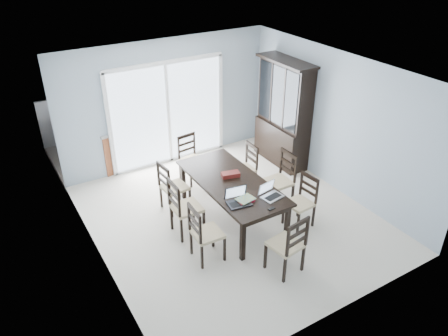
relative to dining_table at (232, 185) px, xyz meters
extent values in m
plane|color=beige|center=(0.00, 0.00, -0.67)|extent=(5.00, 5.00, 0.00)
plane|color=white|center=(0.00, 0.00, 1.93)|extent=(5.00, 5.00, 0.00)
cube|color=#93A2AF|center=(0.00, 2.50, 0.63)|extent=(4.50, 0.02, 2.60)
cube|color=#93A2AF|center=(-2.25, 0.00, 0.63)|extent=(0.02, 5.00, 2.60)
cube|color=#93A2AF|center=(2.25, 0.00, 0.63)|extent=(0.02, 5.00, 2.60)
cube|color=gray|center=(0.00, 3.50, -0.72)|extent=(4.50, 2.00, 0.10)
cube|color=#99999E|center=(0.00, 4.50, -0.12)|extent=(4.50, 0.06, 1.10)
cube|color=black|center=(0.00, 0.00, 0.06)|extent=(1.00, 2.20, 0.04)
cube|color=black|center=(0.00, 0.00, 0.00)|extent=(0.88, 2.08, 0.10)
cube|color=black|center=(-0.42, -1.00, -0.33)|extent=(0.07, 0.07, 0.69)
cube|color=black|center=(0.42, -1.00, -0.33)|extent=(0.07, 0.07, 0.69)
cube|color=black|center=(-0.42, 1.00, -0.33)|extent=(0.07, 0.07, 0.69)
cube|color=black|center=(0.42, 1.00, -0.33)|extent=(0.07, 0.07, 0.69)
cube|color=black|center=(2.01, 1.25, -0.25)|extent=(0.45, 1.30, 0.85)
cube|color=black|center=(2.04, 1.25, 0.83)|extent=(0.38, 1.30, 1.30)
cube|color=black|center=(2.01, 1.25, 1.50)|extent=(0.50, 1.38, 0.05)
cube|color=black|center=(1.84, 0.83, 0.83)|extent=(0.02, 0.36, 1.18)
cube|color=black|center=(1.84, 1.25, 0.83)|extent=(0.02, 0.36, 1.18)
cube|color=black|center=(1.84, 1.67, 0.83)|extent=(0.02, 0.36, 1.18)
cube|color=silver|center=(0.00, 2.48, 0.38)|extent=(2.40, 0.02, 2.10)
cube|color=white|center=(0.00, 2.46, 1.47)|extent=(2.52, 0.05, 0.08)
cube|color=white|center=(0.00, 2.46, 0.38)|extent=(0.06, 0.05, 2.10)
cube|color=white|center=(0.00, 2.46, -0.65)|extent=(2.52, 0.05, 0.05)
cube|color=black|center=(-1.03, -0.49, -0.46)|extent=(0.04, 0.04, 0.43)
cube|color=black|center=(-1.04, -0.87, -0.46)|extent=(0.04, 0.04, 0.43)
cube|color=black|center=(-0.65, -0.50, -0.46)|extent=(0.04, 0.04, 0.43)
cube|color=black|center=(-0.67, -0.88, -0.46)|extent=(0.04, 0.04, 0.43)
cube|color=tan|center=(-0.85, -0.68, -0.22)|extent=(0.43, 0.43, 0.05)
cube|color=black|center=(-1.02, 0.24, -0.45)|extent=(0.04, 0.04, 0.45)
cube|color=black|center=(-1.03, -0.16, -0.45)|extent=(0.04, 0.04, 0.45)
cube|color=black|center=(-0.62, 0.23, -0.45)|extent=(0.04, 0.04, 0.45)
cube|color=black|center=(-0.63, -0.17, -0.45)|extent=(0.04, 0.04, 0.45)
cube|color=tan|center=(-0.82, 0.04, -0.19)|extent=(0.45, 0.45, 0.05)
cube|color=black|center=(-0.90, 0.93, -0.46)|extent=(0.04, 0.04, 0.42)
cube|color=black|center=(-0.87, 0.55, -0.46)|extent=(0.04, 0.04, 0.42)
cube|color=black|center=(-0.53, 0.96, -0.46)|extent=(0.04, 0.04, 0.42)
cube|color=black|center=(-0.50, 0.59, -0.46)|extent=(0.04, 0.04, 0.42)
cube|color=tan|center=(-0.70, 0.76, -0.23)|extent=(0.45, 0.45, 0.05)
cube|color=black|center=(1.06, -0.91, -0.47)|extent=(0.04, 0.04, 0.40)
cube|color=black|center=(1.03, -0.55, -0.47)|extent=(0.04, 0.04, 0.40)
cube|color=black|center=(0.71, -0.94, -0.47)|extent=(0.04, 0.04, 0.40)
cube|color=black|center=(0.67, -0.59, -0.47)|extent=(0.04, 0.04, 0.40)
cube|color=tan|center=(0.87, -0.75, -0.25)|extent=(0.43, 0.43, 0.05)
cube|color=black|center=(1.12, -0.27, -0.45)|extent=(0.04, 0.04, 0.45)
cube|color=black|center=(1.12, 0.13, -0.45)|extent=(0.04, 0.04, 0.45)
cube|color=black|center=(0.72, -0.28, -0.45)|extent=(0.04, 0.04, 0.45)
cube|color=black|center=(0.72, 0.12, -0.45)|extent=(0.04, 0.04, 0.45)
cube|color=tan|center=(0.92, -0.07, -0.19)|extent=(0.45, 0.45, 0.05)
cube|color=black|center=(0.87, 0.52, -0.47)|extent=(0.03, 0.03, 0.40)
cube|color=black|center=(0.87, 0.88, -0.47)|extent=(0.03, 0.03, 0.40)
cube|color=black|center=(0.51, 0.52, -0.47)|extent=(0.03, 0.03, 0.40)
cube|color=black|center=(0.51, 0.88, -0.47)|extent=(0.03, 0.03, 0.40)
cube|color=tan|center=(0.69, 0.70, -0.25)|extent=(0.40, 0.40, 0.05)
cube|color=black|center=(-0.18, -1.71, -0.45)|extent=(0.04, 0.04, 0.44)
cube|color=black|center=(0.21, -1.66, -0.45)|extent=(0.04, 0.04, 0.44)
cube|color=black|center=(-0.23, -1.33, -0.45)|extent=(0.04, 0.04, 0.44)
cube|color=black|center=(0.15, -1.27, -0.45)|extent=(0.04, 0.04, 0.44)
cube|color=tan|center=(-0.01, -1.49, -0.21)|extent=(0.49, 0.49, 0.05)
cube|color=black|center=(0.18, 1.68, -0.46)|extent=(0.04, 0.04, 0.42)
cube|color=black|center=(-0.19, 1.63, -0.46)|extent=(0.04, 0.04, 0.42)
cube|color=black|center=(0.23, 1.31, -0.46)|extent=(0.04, 0.04, 0.42)
cube|color=black|center=(-0.13, 1.26, -0.46)|extent=(0.04, 0.04, 0.42)
cube|color=tan|center=(0.02, 1.47, -0.23)|extent=(0.46, 0.46, 0.05)
cube|color=black|center=(-0.26, -0.64, 0.09)|extent=(0.40, 0.30, 0.02)
cube|color=silver|center=(-0.26, -0.64, 0.21)|extent=(0.32, 0.09, 0.19)
cube|color=#B9B9BC|center=(0.29, -0.75, 0.09)|extent=(0.37, 0.29, 0.02)
cube|color=silver|center=(0.29, -0.75, 0.20)|extent=(0.30, 0.09, 0.18)
cube|color=maroon|center=(-0.14, -0.62, 0.09)|extent=(0.25, 0.19, 0.03)
cube|color=gold|center=(-0.13, -0.62, 0.12)|extent=(0.30, 0.25, 0.01)
cube|color=black|center=(0.09, -1.00, 0.08)|extent=(0.12, 0.06, 0.01)
cube|color=#511510|center=(0.06, 0.14, 0.11)|extent=(0.33, 0.22, 0.08)
cube|color=brown|center=(-0.71, 3.37, -0.25)|extent=(1.95, 1.80, 0.85)
cube|color=gray|center=(-0.71, 3.37, 0.20)|extent=(2.00, 1.85, 0.06)
camera|label=1|loc=(-3.30, -5.26, 3.84)|focal=35.00mm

